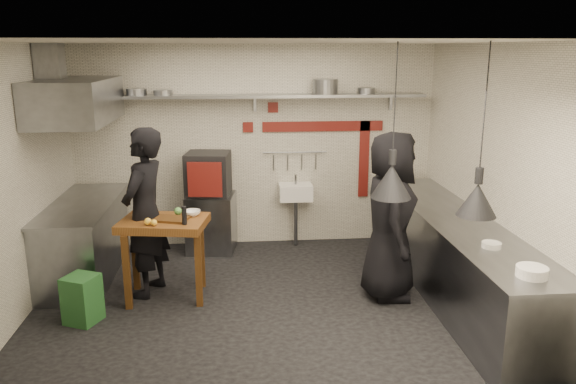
{
  "coord_description": "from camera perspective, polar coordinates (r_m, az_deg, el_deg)",
  "views": [
    {
      "loc": [
        -0.24,
        -5.68,
        2.74
      ],
      "look_at": [
        0.3,
        0.3,
        1.2
      ],
      "focal_mm": 35.0,
      "sensor_mm": 36.0,
      "label": 1
    }
  ],
  "objects": [
    {
      "name": "sink_tap",
      "position": [
        7.85,
        0.78,
        1.28
      ],
      "size": [
        0.03,
        0.03,
        0.14
      ],
      "primitive_type": "cylinder",
      "color": "slate",
      "rests_on": "hand_sink"
    },
    {
      "name": "counter_left",
      "position": [
        7.36,
        -19.95,
        -4.63
      ],
      "size": [
        0.7,
        1.9,
        0.9
      ],
      "primitive_type": "cube",
      "color": "slate",
      "rests_on": "floor"
    },
    {
      "name": "red_band_horiz",
      "position": [
        7.93,
        3.57,
        6.68
      ],
      "size": [
        1.7,
        0.02,
        0.14
      ],
      "primitive_type": "cube",
      "color": "maroon",
      "rests_on": "wall_back"
    },
    {
      "name": "wall_back",
      "position": [
        7.9,
        -3.33,
        4.6
      ],
      "size": [
        5.0,
        0.04,
        2.8
      ],
      "primitive_type": "cube",
      "color": "silver",
      "rests_on": "floor"
    },
    {
      "name": "wall_right",
      "position": [
        6.45,
        20.15,
        1.51
      ],
      "size": [
        0.04,
        4.2,
        2.8
      ],
      "primitive_type": "cube",
      "color": "silver",
      "rests_on": "floor"
    },
    {
      "name": "plate_stack",
      "position": [
        5.02,
        23.54,
        -7.45
      ],
      "size": [
        0.32,
        0.32,
        0.09
      ],
      "primitive_type": "cylinder",
      "rotation": [
        0.0,
        0.0,
        -0.33
      ],
      "color": "white",
      "rests_on": "counter_right_top"
    },
    {
      "name": "shelf_bracket_left",
      "position": [
        7.96,
        -17.35,
        8.56
      ],
      "size": [
        0.04,
        0.06,
        0.24
      ],
      "primitive_type": "cube",
      "color": "slate",
      "rests_on": "wall_back"
    },
    {
      "name": "bowl",
      "position": [
        6.39,
        -9.71,
        -2.1
      ],
      "size": [
        0.24,
        0.24,
        0.06
      ],
      "primitive_type": "imported",
      "rotation": [
        0.0,
        0.0,
        -0.32
      ],
      "color": "white",
      "rests_on": "prep_table"
    },
    {
      "name": "small_bowl_right",
      "position": [
        5.6,
        19.97,
        -5.09
      ],
      "size": [
        0.19,
        0.19,
        0.05
      ],
      "primitive_type": "cylinder",
      "rotation": [
        0.0,
        0.0,
        -0.04
      ],
      "color": "white",
      "rests_on": "counter_right_top"
    },
    {
      "name": "lemon_b",
      "position": [
        6.08,
        -13.46,
        -3.04
      ],
      "size": [
        0.08,
        0.08,
        0.07
      ],
      "primitive_type": "sphere",
      "rotation": [
        0.0,
        0.0,
        0.19
      ],
      "color": "yellow",
      "rests_on": "prep_table"
    },
    {
      "name": "combi_oven",
      "position": [
        7.69,
        -8.11,
        1.85
      ],
      "size": [
        0.63,
        0.6,
        0.58
      ],
      "primitive_type": "cube",
      "rotation": [
        0.0,
        0.0,
        -0.13
      ],
      "color": "black",
      "rests_on": "oven_stand"
    },
    {
      "name": "back_shelf",
      "position": [
        7.63,
        -3.36,
        9.71
      ],
      "size": [
        4.6,
        0.34,
        0.04
      ],
      "primitive_type": "cube",
      "color": "slate",
      "rests_on": "wall_back"
    },
    {
      "name": "utensil_rail",
      "position": [
        7.91,
        0.68,
        4.05
      ],
      "size": [
        0.9,
        0.02,
        0.02
      ],
      "primitive_type": "cylinder",
      "rotation": [
        0.0,
        1.57,
        0.0
      ],
      "color": "slate",
      "rests_on": "wall_back"
    },
    {
      "name": "sink_drain",
      "position": [
        7.97,
        0.79,
        -3.13
      ],
      "size": [
        0.06,
        0.06,
        0.66
      ],
      "primitive_type": "cylinder",
      "color": "slate",
      "rests_on": "floor"
    },
    {
      "name": "wall_front",
      "position": [
        3.83,
        -1.2,
        -6.06
      ],
      "size": [
        5.0,
        0.04,
        2.8
      ],
      "primitive_type": "cube",
      "color": "silver",
      "rests_on": "floor"
    },
    {
      "name": "pan_right",
      "position": [
        7.82,
        7.96,
        10.15
      ],
      "size": [
        0.27,
        0.27,
        0.08
      ],
      "primitive_type": "cylinder",
      "rotation": [
        0.0,
        0.0,
        -0.13
      ],
      "color": "slate",
      "rests_on": "back_shelf"
    },
    {
      "name": "hand_sink",
      "position": [
        7.89,
        0.77,
        0.01
      ],
      "size": [
        0.46,
        0.34,
        0.22
      ],
      "primitive_type": "cube",
      "color": "white",
      "rests_on": "wall_back"
    },
    {
      "name": "red_tile_a",
      "position": [
        7.82,
        -1.53,
        8.59
      ],
      "size": [
        0.14,
        0.02,
        0.14
      ],
      "primitive_type": "cube",
      "color": "maroon",
      "rests_on": "wall_back"
    },
    {
      "name": "chef_right",
      "position": [
        6.3,
        10.34,
        -2.44
      ],
      "size": [
        0.72,
        0.99,
        1.88
      ],
      "primitive_type": "imported",
      "rotation": [
        0.0,
        0.0,
        1.44
      ],
      "color": "black",
      "rests_on": "floor"
    },
    {
      "name": "counter_right",
      "position": [
        6.58,
        16.66,
        -6.61
      ],
      "size": [
        0.7,
        3.8,
        0.9
      ],
      "primitive_type": "cube",
      "color": "slate",
      "rests_on": "floor"
    },
    {
      "name": "pepper_mill",
      "position": [
        6.05,
        -10.49,
        -2.36
      ],
      "size": [
        0.05,
        0.05,
        0.2
      ],
      "primitive_type": "cylinder",
      "rotation": [
        0.0,
        0.0,
        -0.02
      ],
      "color": "black",
      "rests_on": "prep_table"
    },
    {
      "name": "shelf_bracket_mid",
      "position": [
        7.79,
        -3.39,
        9.06
      ],
      "size": [
        0.04,
        0.06,
        0.24
      ],
      "primitive_type": "cube",
      "color": "slate",
      "rests_on": "wall_back"
    },
    {
      "name": "prep_table",
      "position": [
        6.46,
        -12.33,
        -6.64
      ],
      "size": [
        1.01,
        0.78,
        0.92
      ],
      "primitive_type": null,
      "rotation": [
        0.0,
        0.0,
        -0.17
      ],
      "color": "brown",
      "rests_on": "floor"
    },
    {
      "name": "green_bin",
      "position": [
        6.21,
        -20.18,
        -10.18
      ],
      "size": [
        0.4,
        0.4,
        0.5
      ],
      "primitive_type": "cube",
      "rotation": [
        0.0,
        0.0,
        -0.42
      ],
      "color": "#255E29",
      "rests_on": "floor"
    },
    {
      "name": "extractor_hood",
      "position": [
        7.01,
        -20.74,
        8.65
      ],
      "size": [
        0.78,
        1.6,
        0.5
      ],
      "primitive_type": "cube",
      "color": "slate",
      "rests_on": "ceiling"
    },
    {
      "name": "pan_mid_left",
      "position": [
        7.69,
        -12.58,
        9.84
      ],
      "size": [
        0.27,
        0.27,
        0.07
      ],
      "primitive_type": "cylinder",
      "rotation": [
        0.0,
        0.0,
        0.07
      ],
      "color": "slate",
      "rests_on": "back_shelf"
    },
    {
      "name": "oven_stand",
      "position": [
        7.84,
        -7.78,
        -3.11
      ],
      "size": [
        0.7,
        0.65,
        0.8
      ],
      "primitive_type": "cube",
      "rotation": [
        0.0,
        0.0,
        -0.13
      ],
      "color": "slate",
      "rests_on": "floor"
    },
    {
      "name": "oven_glass",
      "position": [
        7.35,
        -8.33,
        1.27
      ],
      "size": [
        0.32,
        0.06,
        0.34
      ],
      "primitive_type": "cube",
      "rotation": [
        0.0,
        0.0,
        -0.13
      ],
      "color": "black",
      "rests_on": "oven_door"
    },
    {
      "name": "hood_duct",
      "position": [
        7.06,
        -23.03,
        11.74
      ],
      "size": [
        0.28,
        0.28,
        0.5
      ],
      "primitive_type": "cube",
      "color": "slate",
      "rests_on": "ceiling"
    },
    {
      "name": "stock_pot",
      "position": [
        7.71,
        3.81,
        10.64
      ],
      "size": [
        0.41,
        0.41,
        0.2
      ],
      "primitive_type": "cylinder",
      "rotation": [
        0.0,
        0.0,
        0.24
      ],
      "color": "slate",
      "rests_on": "back_shelf"
    },
    {
      "name": "red_tile_b",
      "position": [
        7.84,
        -4.09,
        6.58
      ],
      "size": [
        0.14,
        0.02,
        0.14
      ],
      "primitive_type": "cube",
      "color": "maroon",
      "rests_on": "wall_back"
    },
    {
      "name": "pan_far_left",
      "position": [
        7.74,
        -15.14,
        9.79
      ],
      "size": [
        0.3,
        0.3,
        0.09
      ],
      "primitive_type": "cylinder",
      "rotation": [
        0.0,
        0.0,
        -0.14
      ],
      "color": "slate",
      "rests_on": "back_shelf"
    },
    {
      "name": "counter_right_top",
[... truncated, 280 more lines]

